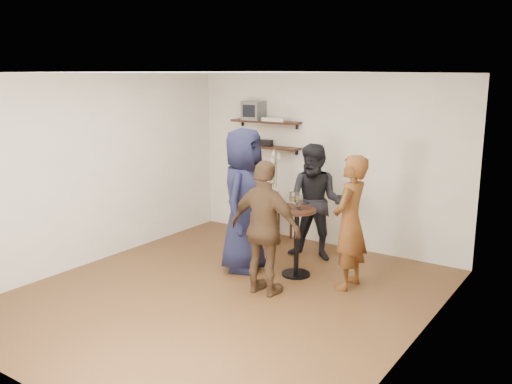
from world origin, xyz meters
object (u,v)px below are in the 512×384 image
(crt_monitor, at_px, (254,110))
(radio, at_px, (266,143))
(person_dark, at_px, (315,202))
(person_navy, at_px, (244,200))
(side_table, at_px, (275,211))
(drinks_table, at_px, (297,233))
(person_brown, at_px, (265,229))
(person_plaid, at_px, (350,222))
(dvd_deck, at_px, (276,119))

(crt_monitor, height_order, radio, crt_monitor)
(person_dark, xyz_separation_m, person_navy, (-0.59, -0.91, 0.13))
(crt_monitor, xyz_separation_m, side_table, (0.52, -0.17, -1.54))
(crt_monitor, distance_m, drinks_table, 2.53)
(side_table, xyz_separation_m, person_brown, (1.07, -1.89, 0.34))
(radio, height_order, drinks_table, radio)
(person_dark, bearing_deg, side_table, 145.62)
(crt_monitor, xyz_separation_m, person_plaid, (2.32, -1.32, -1.19))
(drinks_table, height_order, person_dark, person_dark)
(radio, bearing_deg, drinks_table, -44.35)
(crt_monitor, relative_size, dvd_deck, 0.80)
(person_navy, bearing_deg, crt_monitor, 15.41)
(radio, bearing_deg, crt_monitor, 180.00)
(drinks_table, bearing_deg, dvd_deck, 131.20)
(radio, relative_size, person_plaid, 0.13)
(dvd_deck, height_order, person_brown, dvd_deck)
(radio, bearing_deg, person_plaid, -32.12)
(person_dark, relative_size, person_brown, 1.02)
(side_table, height_order, person_plaid, person_plaid)
(dvd_deck, relative_size, person_plaid, 0.24)
(dvd_deck, bearing_deg, person_plaid, -34.72)
(radio, xyz_separation_m, side_table, (0.29, -0.17, -1.04))
(radio, relative_size, person_dark, 0.13)
(drinks_table, bearing_deg, person_dark, 99.61)
(person_brown, bearing_deg, crt_monitor, -52.22)
(radio, relative_size, person_brown, 0.14)
(side_table, distance_m, person_dark, 1.10)
(crt_monitor, distance_m, person_dark, 1.99)
(dvd_deck, bearing_deg, crt_monitor, 180.00)
(person_brown, bearing_deg, person_navy, -37.52)
(crt_monitor, distance_m, person_plaid, 2.92)
(person_plaid, bearing_deg, crt_monitor, -121.00)
(dvd_deck, xyz_separation_m, person_brown, (1.16, -2.07, -1.09))
(crt_monitor, bearing_deg, side_table, -18.73)
(person_navy, bearing_deg, radio, 8.74)
(radio, height_order, person_navy, person_navy)
(radio, xyz_separation_m, drinks_table, (1.36, -1.33, -0.94))
(person_navy, bearing_deg, person_brown, -142.48)
(dvd_deck, relative_size, side_table, 0.71)
(radio, bearing_deg, person_dark, -26.25)
(dvd_deck, relative_size, person_navy, 0.21)
(dvd_deck, distance_m, person_brown, 2.61)
(drinks_table, bearing_deg, crt_monitor, 139.95)
(dvd_deck, relative_size, person_dark, 0.24)
(side_table, distance_m, person_plaid, 2.16)
(crt_monitor, relative_size, radio, 1.45)
(dvd_deck, bearing_deg, drinks_table, -48.80)
(person_navy, bearing_deg, side_table, 0.47)
(person_dark, height_order, person_navy, person_navy)
(person_plaid, height_order, person_navy, person_navy)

